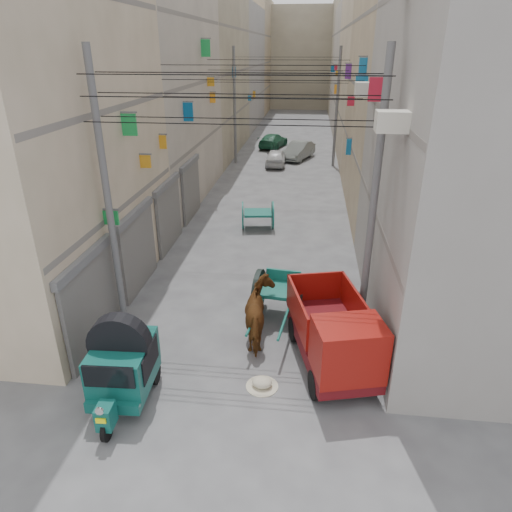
# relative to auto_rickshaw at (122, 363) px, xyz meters

# --- Properties ---
(ground) EXTENTS (140.00, 140.00, 0.00)m
(ground) POSITION_rel_auto_rickshaw_xyz_m (2.28, -2.79, -1.05)
(ground) COLOR #48484B
(ground) RESTS_ON ground
(building_row_left) EXTENTS (8.00, 62.00, 14.00)m
(building_row_left) POSITION_rel_auto_rickshaw_xyz_m (-5.72, 31.34, 5.41)
(building_row_left) COLOR beige
(building_row_left) RESTS_ON ground
(building_row_right) EXTENTS (8.00, 62.00, 14.00)m
(building_row_right) POSITION_rel_auto_rickshaw_xyz_m (10.27, 31.34, 5.41)
(building_row_right) COLOR gray
(building_row_right) RESTS_ON ground
(end_cap_building) EXTENTS (22.00, 10.00, 13.00)m
(end_cap_building) POSITION_rel_auto_rickshaw_xyz_m (2.28, 63.21, 5.45)
(end_cap_building) COLOR tan
(end_cap_building) RESTS_ON ground
(shutters_left) EXTENTS (0.18, 14.40, 2.88)m
(shutters_left) POSITION_rel_auto_rickshaw_xyz_m (-1.64, 7.59, 0.44)
(shutters_left) COLOR #525258
(shutters_left) RESTS_ON ground
(signboards) EXTENTS (8.22, 40.52, 5.67)m
(signboards) POSITION_rel_auto_rickshaw_xyz_m (2.27, 18.87, 2.38)
(signboards) COLOR orange
(signboards) RESTS_ON ground
(ac_units) EXTENTS (0.70, 6.55, 3.35)m
(ac_units) POSITION_rel_auto_rickshaw_xyz_m (5.93, 4.88, 6.38)
(ac_units) COLOR beige
(ac_units) RESTS_ON ground
(utility_poles) EXTENTS (7.40, 22.20, 8.00)m
(utility_poles) POSITION_rel_auto_rickshaw_xyz_m (2.28, 14.21, 2.95)
(utility_poles) COLOR #5B5B5E
(utility_poles) RESTS_ON ground
(overhead_cables) EXTENTS (7.40, 22.52, 1.12)m
(overhead_cables) POSITION_rel_auto_rickshaw_xyz_m (2.28, 11.61, 5.71)
(overhead_cables) COLOR black
(overhead_cables) RESTS_ON ground
(auto_rickshaw) EXTENTS (1.53, 2.57, 1.79)m
(auto_rickshaw) POSITION_rel_auto_rickshaw_xyz_m (0.00, 0.00, 0.00)
(auto_rickshaw) COLOR black
(auto_rickshaw) RESTS_ON ground
(tonga_cart) EXTENTS (1.73, 3.47, 1.51)m
(tonga_cart) POSITION_rel_auto_rickshaw_xyz_m (3.46, 4.23, -0.27)
(tonga_cart) COLOR black
(tonga_cart) RESTS_ON ground
(mini_truck) EXTENTS (2.53, 4.01, 2.09)m
(mini_truck) POSITION_rel_auto_rickshaw_xyz_m (5.09, 1.51, -0.05)
(mini_truck) COLOR black
(mini_truck) RESTS_ON ground
(second_cart) EXTENTS (1.66, 1.52, 1.32)m
(second_cart) POSITION_rel_auto_rickshaw_xyz_m (1.87, 11.92, -0.35)
(second_cart) COLOR #155C51
(second_cart) RESTS_ON ground
(feed_sack) EXTENTS (0.52, 0.41, 0.26)m
(feed_sack) POSITION_rel_auto_rickshaw_xyz_m (3.26, 0.79, -0.92)
(feed_sack) COLOR beige
(feed_sack) RESTS_ON ground
(horse) EXTENTS (1.28, 2.21, 1.76)m
(horse) POSITION_rel_auto_rickshaw_xyz_m (3.01, 2.83, -0.17)
(horse) COLOR maroon
(horse) RESTS_ON ground
(distant_car_white) EXTENTS (1.45, 3.51, 1.19)m
(distant_car_white) POSITION_rel_auto_rickshaw_xyz_m (1.73, 24.80, -0.46)
(distant_car_white) COLOR silver
(distant_car_white) RESTS_ON ground
(distant_car_grey) EXTENTS (2.62, 4.19, 1.30)m
(distant_car_grey) POSITION_rel_auto_rickshaw_xyz_m (3.29, 27.15, -0.40)
(distant_car_grey) COLOR slate
(distant_car_grey) RESTS_ON ground
(distant_car_green) EXTENTS (2.57, 4.28, 1.16)m
(distant_car_green) POSITION_rel_auto_rickshaw_xyz_m (0.97, 31.44, -0.47)
(distant_car_green) COLOR #1E583B
(distant_car_green) RESTS_ON ground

